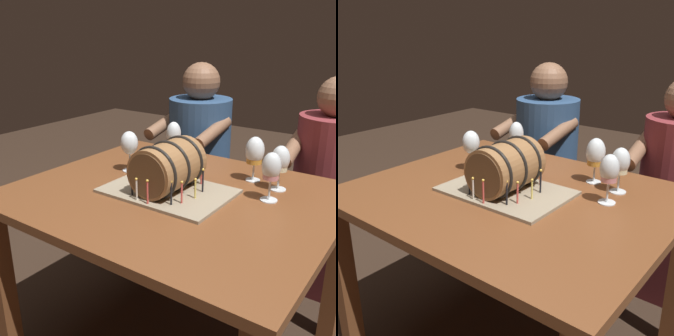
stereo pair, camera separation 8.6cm
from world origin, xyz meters
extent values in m
cube|color=brown|center=(0.00, 0.00, 0.72)|extent=(1.21, 1.01, 0.03)
cube|color=brown|center=(-0.54, -0.44, 0.35)|extent=(0.07, 0.07, 0.70)
cube|color=brown|center=(-0.54, 0.44, 0.35)|extent=(0.07, 0.07, 0.70)
cube|color=gray|center=(-0.02, -0.02, 0.74)|extent=(0.48, 0.33, 0.01)
cylinder|color=olive|center=(-0.02, -0.02, 0.84)|extent=(0.19, 0.26, 0.19)
cylinder|color=brown|center=(-0.02, -0.15, 0.84)|extent=(0.17, 0.00, 0.17)
cylinder|color=brown|center=(-0.02, 0.12, 0.84)|extent=(0.17, 0.00, 0.17)
torus|color=black|center=(-0.02, -0.11, 0.84)|extent=(0.20, 0.01, 0.20)
torus|color=black|center=(-0.02, -0.02, 0.84)|extent=(0.20, 0.01, 0.20)
torus|color=black|center=(-0.02, 0.07, 0.84)|extent=(0.20, 0.01, 0.20)
cylinder|color=#EAD666|center=(0.11, -0.03, 0.78)|extent=(0.01, 0.01, 0.07)
sphere|color=#F9C64C|center=(0.11, -0.03, 0.82)|extent=(0.01, 0.01, 0.01)
cylinder|color=black|center=(0.10, 0.04, 0.79)|extent=(0.01, 0.01, 0.08)
sphere|color=#F9C64C|center=(0.10, 0.04, 0.83)|extent=(0.01, 0.01, 0.01)
cylinder|color=#D64C47|center=(0.06, 0.11, 0.78)|extent=(0.01, 0.01, 0.08)
sphere|color=#F9C64C|center=(0.06, 0.11, 0.83)|extent=(0.01, 0.01, 0.01)
cylinder|color=silver|center=(0.00, 0.13, 0.79)|extent=(0.01, 0.01, 0.08)
sphere|color=#F9C64C|center=(0.00, 0.13, 0.83)|extent=(0.01, 0.01, 0.01)
cylinder|color=#D64C47|center=(-0.04, 0.13, 0.78)|extent=(0.01, 0.01, 0.08)
sphere|color=#F9C64C|center=(-0.04, 0.13, 0.83)|extent=(0.01, 0.01, 0.01)
cylinder|color=black|center=(-0.10, 0.10, 0.79)|extent=(0.01, 0.01, 0.08)
sphere|color=#F9C64C|center=(-0.10, 0.10, 0.83)|extent=(0.01, 0.01, 0.01)
cylinder|color=#D64C47|center=(-0.14, 0.04, 0.78)|extent=(0.01, 0.01, 0.08)
sphere|color=#F9C64C|center=(-0.14, 0.04, 0.83)|extent=(0.01, 0.01, 0.01)
cylinder|color=#EAD666|center=(-0.15, -0.04, 0.78)|extent=(0.01, 0.01, 0.07)
sphere|color=#F9C64C|center=(-0.15, -0.04, 0.82)|extent=(0.01, 0.01, 0.01)
cylinder|color=black|center=(-0.13, -0.09, 0.78)|extent=(0.01, 0.01, 0.07)
sphere|color=#F9C64C|center=(-0.13, -0.09, 0.82)|extent=(0.01, 0.01, 0.01)
cylinder|color=black|center=(-0.10, -0.14, 0.78)|extent=(0.01, 0.01, 0.08)
sphere|color=#F9C64C|center=(-0.10, -0.14, 0.83)|extent=(0.01, 0.01, 0.01)
cylinder|color=silver|center=(-0.05, -0.16, 0.78)|extent=(0.01, 0.01, 0.07)
sphere|color=#F9C64C|center=(-0.05, -0.16, 0.83)|extent=(0.01, 0.01, 0.01)
cylinder|color=#D64C47|center=(0.00, -0.17, 0.79)|extent=(0.01, 0.01, 0.08)
sphere|color=#F9C64C|center=(0.00, -0.17, 0.83)|extent=(0.01, 0.01, 0.01)
cylinder|color=black|center=(0.07, -0.13, 0.79)|extent=(0.01, 0.01, 0.08)
sphere|color=#F9C64C|center=(0.07, -0.13, 0.83)|extent=(0.01, 0.01, 0.01)
cylinder|color=#D64C47|center=(0.09, -0.09, 0.78)|extent=(0.01, 0.01, 0.07)
sphere|color=#F9C64C|center=(0.09, -0.09, 0.82)|extent=(0.01, 0.01, 0.01)
cylinder|color=white|center=(0.33, 0.13, 0.73)|extent=(0.06, 0.06, 0.00)
cylinder|color=white|center=(0.33, 0.13, 0.78)|extent=(0.01, 0.01, 0.08)
ellipsoid|color=white|center=(0.33, 0.13, 0.87)|extent=(0.07, 0.07, 0.10)
cylinder|color=pink|center=(0.33, 0.13, 0.84)|extent=(0.06, 0.06, 0.05)
cylinder|color=white|center=(0.20, 0.29, 0.73)|extent=(0.06, 0.06, 0.00)
cylinder|color=white|center=(0.20, 0.29, 0.77)|extent=(0.01, 0.01, 0.07)
ellipsoid|color=white|center=(0.20, 0.29, 0.86)|extent=(0.08, 0.08, 0.12)
cylinder|color=#C6842D|center=(0.20, 0.29, 0.83)|extent=(0.06, 0.06, 0.04)
cylinder|color=white|center=(-0.20, 0.29, 0.73)|extent=(0.06, 0.06, 0.00)
cylinder|color=white|center=(-0.20, 0.29, 0.78)|extent=(0.01, 0.01, 0.09)
ellipsoid|color=white|center=(-0.20, 0.29, 0.88)|extent=(0.07, 0.07, 0.11)
cylinder|color=maroon|center=(-0.20, 0.29, 0.84)|extent=(0.06, 0.06, 0.03)
cylinder|color=white|center=(0.32, 0.26, 0.73)|extent=(0.06, 0.06, 0.00)
cylinder|color=white|center=(0.32, 0.26, 0.77)|extent=(0.01, 0.01, 0.07)
ellipsoid|color=white|center=(0.32, 0.26, 0.86)|extent=(0.07, 0.07, 0.10)
cylinder|color=beige|center=(0.32, 0.26, 0.83)|extent=(0.06, 0.06, 0.04)
cylinder|color=white|center=(-0.30, 0.09, 0.73)|extent=(0.07, 0.07, 0.00)
cylinder|color=white|center=(-0.30, 0.09, 0.77)|extent=(0.01, 0.01, 0.07)
ellipsoid|color=white|center=(-0.30, 0.09, 0.86)|extent=(0.08, 0.08, 0.10)
cube|color=#1B2D46|center=(-0.38, 0.82, 0.23)|extent=(0.34, 0.32, 0.45)
cylinder|color=#2D4C75|center=(-0.38, 0.82, 0.70)|extent=(0.38, 0.38, 0.50)
sphere|color=brown|center=(-0.38, 0.82, 1.05)|extent=(0.22, 0.22, 0.22)
cylinder|color=brown|center=(-0.22, 0.68, 0.80)|extent=(0.08, 0.31, 0.14)
cylinder|color=brown|center=(-0.55, 0.69, 0.80)|extent=(0.08, 0.31, 0.14)
cube|color=#4C1B1E|center=(0.38, 0.82, 0.23)|extent=(0.34, 0.32, 0.45)
cylinder|color=brown|center=(0.23, 0.68, 0.79)|extent=(0.09, 0.31, 0.14)
camera|label=1|loc=(0.81, -1.18, 1.33)|focal=42.70mm
camera|label=2|loc=(0.88, -1.13, 1.33)|focal=42.70mm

